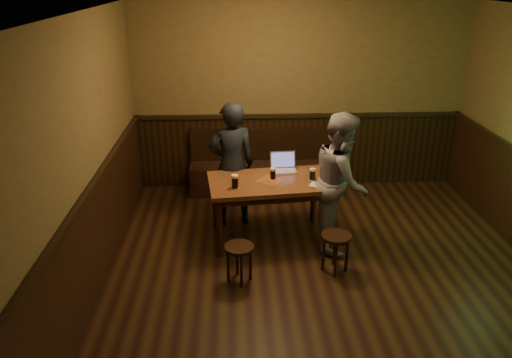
{
  "coord_description": "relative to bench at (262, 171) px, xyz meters",
  "views": [
    {
      "loc": [
        -0.99,
        -4.38,
        3.15
      ],
      "look_at": [
        -0.74,
        1.13,
        0.86
      ],
      "focal_mm": 35.0,
      "sensor_mm": 36.0,
      "label": 1
    }
  ],
  "objects": [
    {
      "name": "menu",
      "position": [
        0.58,
        -1.7,
        0.49
      ],
      "size": [
        0.26,
        0.23,
        0.0
      ],
      "primitive_type": "cube",
      "rotation": [
        0.0,
        0.0,
        -0.45
      ],
      "color": "silver",
      "rests_on": "pub_table"
    },
    {
      "name": "pub_table",
      "position": [
        0.0,
        -1.52,
        0.38
      ],
      "size": [
        1.57,
        1.01,
        0.8
      ],
      "rotation": [
        0.0,
        0.0,
        0.11
      ],
      "color": "#583119",
      "rests_on": "ground"
    },
    {
      "name": "laptop",
      "position": [
        0.2,
        -1.19,
        0.54
      ],
      "size": [
        0.35,
        0.29,
        0.23
      ],
      "rotation": [
        0.0,
        0.0,
        0.07
      ],
      "color": "silver",
      "rests_on": "pub_table"
    },
    {
      "name": "person_suit",
      "position": [
        -0.47,
        -1.08,
        0.53
      ],
      "size": [
        0.68,
        0.51,
        1.68
      ],
      "primitive_type": "imported",
      "rotation": [
        0.0,
        0.0,
        3.33
      ],
      "color": "black",
      "rests_on": "ground"
    },
    {
      "name": "pint_right",
      "position": [
        0.52,
        -1.53,
        0.56
      ],
      "size": [
        0.1,
        0.1,
        0.15
      ],
      "color": "#9D2E13",
      "rests_on": "pub_table"
    },
    {
      "name": "stool_left",
      "position": [
        -0.4,
        -2.47,
        0.04
      ],
      "size": [
        0.37,
        0.37,
        0.44
      ],
      "rotation": [
        0.0,
        0.0,
        0.17
      ],
      "color": "black",
      "rests_on": "ground"
    },
    {
      "name": "room",
      "position": [
        0.57,
        -2.53,
        0.89
      ],
      "size": [
        5.04,
        6.04,
        2.84
      ],
      "color": "black",
      "rests_on": "ground"
    },
    {
      "name": "bench",
      "position": [
        0.0,
        0.0,
        0.0
      ],
      "size": [
        2.2,
        0.5,
        0.95
      ],
      "color": "black",
      "rests_on": "ground"
    },
    {
      "name": "person_grey",
      "position": [
        0.84,
        -1.7,
        0.53
      ],
      "size": [
        0.78,
        0.92,
        1.69
      ],
      "primitive_type": "imported",
      "rotation": [
        0.0,
        0.0,
        1.39
      ],
      "color": "gray",
      "rests_on": "ground"
    },
    {
      "name": "pint_left",
      "position": [
        -0.43,
        -1.74,
        0.57
      ],
      "size": [
        0.11,
        0.11,
        0.17
      ],
      "color": "#9D2E13",
      "rests_on": "pub_table"
    },
    {
      "name": "pint_mid",
      "position": [
        0.04,
        -1.48,
        0.56
      ],
      "size": [
        0.09,
        0.09,
        0.14
      ],
      "color": "#9D2E13",
      "rests_on": "pub_table"
    },
    {
      "name": "stool_right",
      "position": [
        0.69,
        -2.32,
        0.06
      ],
      "size": [
        0.38,
        0.38,
        0.46
      ],
      "rotation": [
        0.0,
        0.0,
        -0.14
      ],
      "color": "black",
      "rests_on": "ground"
    }
  ]
}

